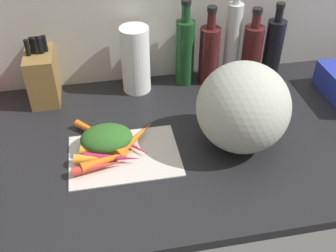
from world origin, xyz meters
The scene contains 19 objects.
ground_plane centered at (0.00, 0.00, -1.50)cm, with size 170.00×80.00×3.00cm, color black.
cutting_board centered at (-18.51, -6.04, 0.40)cm, with size 32.43×23.10×0.80cm, color beige.
carrot_0 centered at (-14.53, -1.22, 2.44)cm, with size 3.27×3.27×17.70cm, color orange.
carrot_1 centered at (-25.95, -11.38, 2.20)cm, with size 2.80×2.80×15.45cm, color red.
carrot_2 centered at (-25.99, 4.21, 1.98)cm, with size 2.36×2.36×16.99cm, color orange.
carrot_3 centered at (-23.61, -6.02, 2.56)cm, with size 3.51×3.51×14.99cm, color orange.
carrot_4 centered at (-26.40, -8.05, 2.34)cm, with size 3.07×3.07×13.01cm, color orange.
carrot_5 centered at (-22.21, -8.57, 2.30)cm, with size 3.01×3.01×16.65cm, color #B2264C.
carrot_6 centered at (-22.82, -9.05, 2.44)cm, with size 3.29×3.29×17.02cm, color orange.
carrot_7 centered at (-15.71, -3.87, 1.80)cm, with size 2.00×2.00×12.66cm, color #B2264C.
carrot_greens_pile centered at (-23.16, -1.71, 4.10)cm, with size 15.59×11.99×6.60cm, color #2D6023.
winter_squash centered at (16.69, -6.47, 13.40)cm, with size 27.24×27.22×26.80cm, color #B2B7A8.
knife_block centered at (-42.30, 30.17, 9.27)cm, with size 9.46×17.17×23.34cm.
paper_towel_roll centered at (-10.12, 29.50, 12.02)cm, with size 10.05×10.05×24.04cm, color white.
bottle_0 centered at (7.91, 31.13, 13.00)cm, with size 6.81×6.81×31.64cm.
bottle_1 centered at (16.75, 30.18, 11.49)cm, with size 7.43×7.43×29.01cm.
bottle_2 centered at (25.21, 30.59, 15.79)cm, with size 5.52×5.52×37.60cm.
bottle_3 centered at (32.22, 28.25, 11.46)cm, with size 7.23×7.23×28.07cm.
bottle_4 centered at (40.28, 28.10, 12.11)cm, with size 6.69×6.69×29.30cm.
Camera 1 is at (-22.12, -94.92, 81.42)cm, focal length 43.00 mm.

